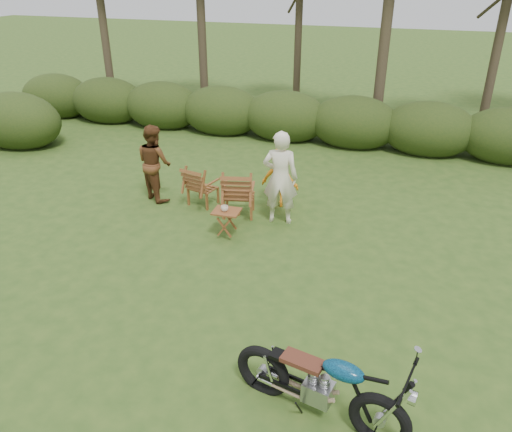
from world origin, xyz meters
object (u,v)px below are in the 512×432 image
(lawn_chair_right, at_px, (239,215))
(child, at_px, (279,205))
(side_table, at_px, (227,223))
(adult_a, at_px, (279,221))
(cup, at_px, (225,208))
(motorcycle, at_px, (317,412))
(lawn_chair_left, at_px, (204,204))
(adult_b, at_px, (158,198))

(lawn_chair_right, bearing_deg, child, -146.39)
(side_table, height_order, adult_a, adult_a)
(cup, distance_m, child, 1.85)
(motorcycle, bearing_deg, lawn_chair_left, 138.37)
(adult_a, distance_m, adult_b, 2.86)
(motorcycle, bearing_deg, cup, 137.35)
(motorcycle, relative_size, side_table, 3.74)
(lawn_chair_left, relative_size, child, 0.71)
(lawn_chair_right, relative_size, child, 0.81)
(side_table, height_order, adult_b, adult_b)
(adult_a, xyz_separation_m, child, (-0.21, 0.73, 0.00))
(motorcycle, bearing_deg, lawn_chair_right, 131.95)
(cup, height_order, adult_a, adult_a)
(motorcycle, xyz_separation_m, child, (-1.95, 5.20, 0.00))
(adult_a, distance_m, child, 0.76)
(lawn_chair_right, bearing_deg, adult_a, 165.02)
(adult_a, relative_size, adult_b, 1.13)
(cup, bearing_deg, adult_b, 150.69)
(lawn_chair_right, xyz_separation_m, cup, (0.07, -0.94, 0.58))
(cup, height_order, adult_b, adult_b)
(motorcycle, relative_size, child, 1.59)
(adult_a, bearing_deg, motorcycle, 102.75)
(lawn_chair_left, distance_m, adult_b, 1.09)
(lawn_chair_right, distance_m, adult_b, 2.00)
(side_table, bearing_deg, cup, -138.73)
(side_table, distance_m, adult_b, 2.39)
(lawn_chair_right, relative_size, side_table, 1.90)
(cup, distance_m, adult_b, 2.44)
(adult_a, bearing_deg, cup, 41.02)
(adult_b, distance_m, child, 2.69)
(motorcycle, xyz_separation_m, cup, (-2.53, 3.54, 0.58))
(motorcycle, distance_m, adult_b, 6.57)
(lawn_chair_right, distance_m, adult_a, 0.86)
(lawn_chair_left, distance_m, cup, 1.63)
(side_table, bearing_deg, lawn_chair_left, 130.85)
(side_table, bearing_deg, adult_b, 151.53)
(lawn_chair_left, height_order, cup, cup)
(side_table, xyz_separation_m, cup, (-0.03, -0.02, 0.32))
(motorcycle, distance_m, lawn_chair_right, 5.19)
(lawn_chair_right, xyz_separation_m, child, (0.65, 0.71, 0.00))
(adult_b, bearing_deg, cup, -178.59)
(lawn_chair_right, relative_size, adult_b, 0.61)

